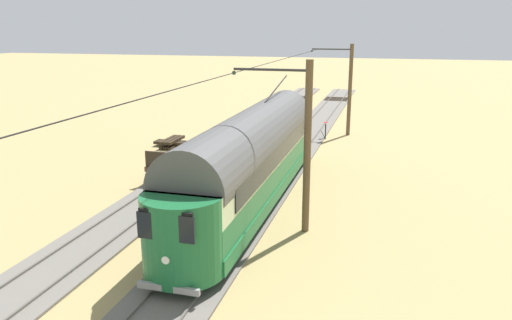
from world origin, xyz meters
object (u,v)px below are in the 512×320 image
at_px(vintage_streetcar, 252,156).
at_px(spare_tie_stack, 172,142).
at_px(catenary_pole_foreground, 349,88).
at_px(catenary_pole_mid_near, 305,144).
at_px(switch_stand, 325,129).
at_px(flatcar_adjacent, 213,144).

height_order(vintage_streetcar, spare_tie_stack, vintage_streetcar).
distance_m(catenary_pole_foreground, spare_tie_stack, 13.41).
xyz_separation_m(vintage_streetcar, spare_tie_stack, (8.26, -9.37, -1.99)).
bearing_deg(catenary_pole_mid_near, switch_stand, -85.37).
relative_size(catenary_pole_mid_near, switch_stand, 5.41).
distance_m(vintage_streetcar, catenary_pole_mid_near, 3.92).
bearing_deg(vintage_streetcar, switch_stand, -95.68).
xyz_separation_m(vintage_streetcar, catenary_pole_foreground, (-2.79, -16.24, 1.25)).
height_order(flatcar_adjacent, catenary_pole_mid_near, catenary_pole_mid_near).
height_order(vintage_streetcar, catenary_pole_foreground, catenary_pole_foreground).
bearing_deg(catenary_pole_foreground, spare_tie_stack, 31.88).
height_order(catenary_pole_foreground, catenary_pole_mid_near, same).
height_order(catenary_pole_foreground, spare_tie_stack, catenary_pole_foreground).
distance_m(switch_stand, spare_tie_stack, 10.92).
xyz_separation_m(flatcar_adjacent, catenary_pole_mid_near, (-7.35, 9.68, 2.65)).
xyz_separation_m(switch_stand, spare_tie_stack, (9.69, 5.02, -0.43)).
height_order(vintage_streetcar, flatcar_adjacent, vintage_streetcar).
xyz_separation_m(catenary_pole_mid_near, spare_tie_stack, (11.05, -11.81, -3.24)).
distance_m(vintage_streetcar, catenary_pole_foreground, 16.52).
bearing_deg(switch_stand, vintage_streetcar, 84.32).
distance_m(catenary_pole_mid_near, switch_stand, 17.12).
xyz_separation_m(flatcar_adjacent, catenary_pole_foreground, (-7.35, -9.00, 2.65)).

